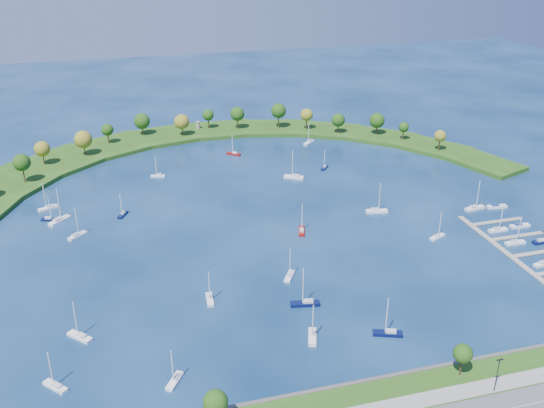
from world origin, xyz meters
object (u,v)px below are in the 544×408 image
object	(u,v)px
dock_system	(541,263)
moored_boat_1	(59,220)
moored_boat_8	(289,275)
moored_boat_12	(312,336)
harbor_tower	(198,125)
moored_boat_15	(302,230)
moored_boat_2	(80,336)
moored_boat_11	(309,142)
moored_boat_18	(158,175)
docked_boat_10	(475,207)
moored_boat_19	(50,219)
docked_boat_4	(543,263)
docked_boat_9	(520,226)
moored_boat_21	(294,176)
docked_boat_11	(497,206)
docked_boat_8	(498,229)
moored_boat_0	(438,236)
moored_boat_9	(377,210)
moored_boat_6	(388,332)
docked_boat_6	(515,242)
moored_boat_13	(123,214)
moored_boat_7	(77,235)
moored_boat_4	(210,298)
moored_boat_14	(305,303)
moored_boat_17	(175,380)
moored_boat_5	(55,385)
docked_boat_7	(543,241)
moored_boat_10	(234,153)
moored_boat_20	(324,167)

from	to	relation	value
dock_system	moored_boat_1	xyz separation A→B (m)	(-165.11, 80.65, 0.63)
moored_boat_8	moored_boat_12	xyz separation A→B (m)	(-3.47, -33.85, 0.02)
harbor_tower	moored_boat_15	distance (m)	137.28
moored_boat_2	moored_boat_11	distance (m)	188.96
moored_boat_11	moored_boat_18	world-z (taller)	moored_boat_11
moored_boat_18	docked_boat_10	world-z (taller)	docked_boat_10
moored_boat_19	docked_boat_10	xyz separation A→B (m)	(171.48, -37.09, 0.07)
moored_boat_11	docked_boat_4	bearing A→B (deg)	62.43
moored_boat_19	docked_boat_9	bearing A→B (deg)	-0.27
moored_boat_8	moored_boat_11	world-z (taller)	moored_boat_11
moored_boat_8	moored_boat_21	xyz separation A→B (m)	(28.30, 84.59, 0.09)
moored_boat_2	docked_boat_10	size ratio (longest dim) A/B	0.95
docked_boat_11	docked_boat_8	bearing A→B (deg)	-116.96
moored_boat_0	moored_boat_15	bearing A→B (deg)	135.58
docked_boat_4	moored_boat_9	bearing A→B (deg)	115.81
moored_boat_2	moored_boat_18	distance (m)	124.46
moored_boat_6	docked_boat_6	bearing A→B (deg)	-130.68
moored_boat_13	docked_boat_6	xyz separation A→B (m)	(140.46, -64.76, 0.04)
harbor_tower	docked_boat_4	size ratio (longest dim) A/B	0.37
moored_boat_21	docked_boat_6	world-z (taller)	moored_boat_21
moored_boat_7	docked_boat_10	xyz separation A→B (m)	(160.75, -19.22, 0.03)
moored_boat_4	docked_boat_10	distance (m)	125.40
moored_boat_8	moored_boat_14	size ratio (longest dim) A/B	0.82
docked_boat_8	docked_boat_9	bearing A→B (deg)	3.98
moored_boat_8	moored_boat_17	size ratio (longest dim) A/B	1.02
moored_boat_5	moored_boat_21	size ratio (longest dim) A/B	0.80
moored_boat_1	dock_system	bearing A→B (deg)	-70.55
harbor_tower	moored_boat_14	size ratio (longest dim) A/B	0.31
docked_boat_7	docked_boat_8	bearing A→B (deg)	128.59
moored_boat_7	moored_boat_9	size ratio (longest dim) A/B	0.89
moored_boat_4	docked_boat_6	bearing A→B (deg)	98.04
moored_boat_12	moored_boat_18	bearing A→B (deg)	-148.46
moored_boat_0	moored_boat_12	distance (m)	80.91
dock_system	docked_boat_9	size ratio (longest dim) A/B	9.99
moored_boat_7	docked_boat_8	world-z (taller)	moored_boat_7
moored_boat_4	moored_boat_18	world-z (taller)	moored_boat_4
moored_boat_4	moored_boat_6	distance (m)	56.74
moored_boat_2	moored_boat_21	xyz separation A→B (m)	(96.77, 100.34, 0.05)
moored_boat_6	moored_boat_18	bearing A→B (deg)	-49.35
moored_boat_11	docked_boat_10	distance (m)	107.01
moored_boat_2	moored_boat_7	size ratio (longest dim) A/B	1.04
moored_boat_11	moored_boat_12	bearing A→B (deg)	29.71
moored_boat_2	docked_boat_11	distance (m)	175.52
moored_boat_10	moored_boat_12	size ratio (longest dim) A/B	0.94
moored_boat_14	docked_boat_9	distance (m)	103.32
moored_boat_20	docked_boat_11	size ratio (longest dim) A/B	1.11
moored_boat_18	docked_boat_10	size ratio (longest dim) A/B	0.75
moored_boat_15	docked_boat_9	distance (m)	86.68
moored_boat_6	moored_boat_20	distance (m)	133.98
moored_boat_15	docked_boat_4	size ratio (longest dim) A/B	1.05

